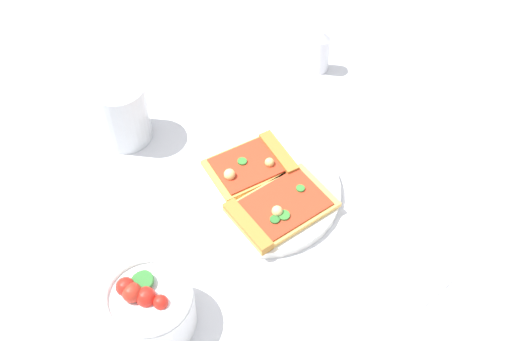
{
  "coord_description": "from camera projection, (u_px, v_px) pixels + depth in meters",
  "views": [
    {
      "loc": [
        -0.33,
        0.5,
        0.8
      ],
      "look_at": [
        0.01,
        -0.04,
        0.03
      ],
      "focal_mm": 47.47,
      "sensor_mm": 36.0,
      "label": 1
    }
  ],
  "objects": [
    {
      "name": "ground_plane",
      "position": [
        248.0,
        201.0,
        1.0
      ],
      "size": [
        2.4,
        2.4,
        0.0
      ],
      "primitive_type": "plane",
      "color": "silver",
      "rests_on": "ground"
    },
    {
      "name": "plate",
      "position": [
        262.0,
        190.0,
        1.01
      ],
      "size": [
        0.23,
        0.23,
        0.01
      ],
      "primitive_type": "cylinder",
      "color": "white",
      "rests_on": "ground_plane"
    },
    {
      "name": "pizza_slice_near",
      "position": [
        254.0,
        164.0,
        1.02
      ],
      "size": [
        0.13,
        0.15,
        0.02
      ],
      "color": "gold",
      "rests_on": "plate"
    },
    {
      "name": "pizza_slice_far",
      "position": [
        277.0,
        210.0,
        0.97
      ],
      "size": [
        0.14,
        0.17,
        0.02
      ],
      "color": "#E5B256",
      "rests_on": "plate"
    },
    {
      "name": "salad_bowl",
      "position": [
        149.0,
        307.0,
        0.85
      ],
      "size": [
        0.11,
        0.11,
        0.09
      ],
      "color": "white",
      "rests_on": "ground_plane"
    },
    {
      "name": "soda_glass",
      "position": [
        123.0,
        113.0,
        1.05
      ],
      "size": [
        0.08,
        0.08,
        0.11
      ],
      "color": "silver",
      "rests_on": "ground_plane"
    },
    {
      "name": "paper_napkin",
      "position": [
        411.0,
        241.0,
        0.95
      ],
      "size": [
        0.19,
        0.18,
        0.0
      ],
      "primitive_type": "cube",
      "rotation": [
        0.0,
        0.0,
        -0.3
      ],
      "color": "white",
      "rests_on": "ground_plane"
    },
    {
      "name": "pepper_shaker",
      "position": [
        321.0,
        52.0,
        1.15
      ],
      "size": [
        0.03,
        0.03,
        0.08
      ],
      "color": "silver",
      "rests_on": "ground_plane"
    }
  ]
}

